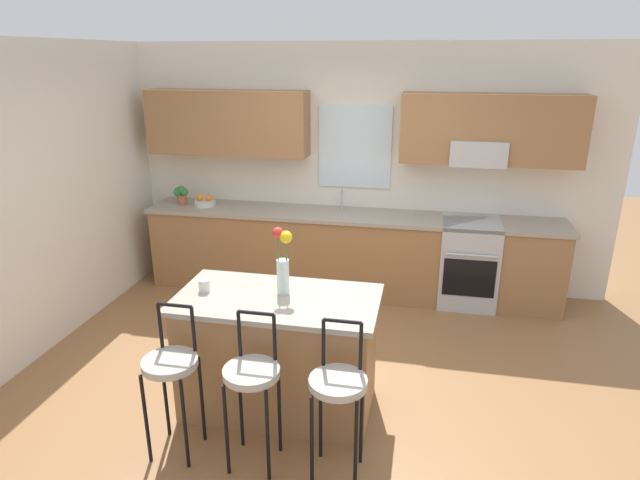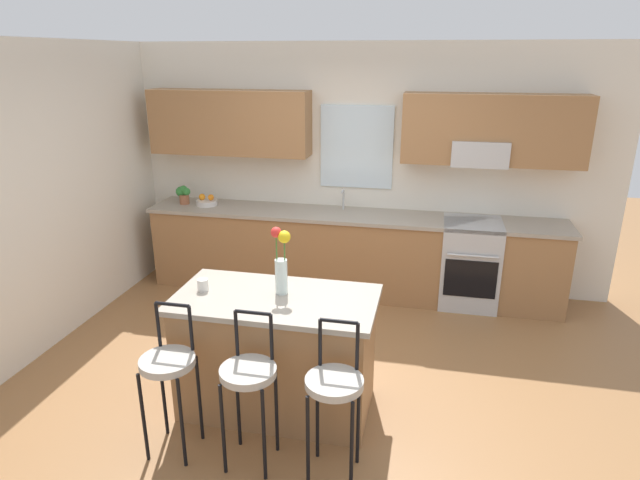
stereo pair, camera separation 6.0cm
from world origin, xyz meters
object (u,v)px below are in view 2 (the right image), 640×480
Objects in this scene: bar_stool_near at (169,368)px; potted_plant_small at (183,194)px; flower_vase at (281,262)px; fruit_bowl_oranges at (207,202)px; bar_stool_middle at (249,378)px; bar_stool_far at (334,389)px; mug_ceramic at (203,285)px; kitchen_island at (277,353)px; oven_range at (469,263)px.

bar_stool_near is 3.10m from potted_plant_small.
flower_vase is 2.63m from fruit_bowl_oranges.
potted_plant_small reaches higher than fruit_bowl_oranges.
bar_stool_middle is 0.55m from bar_stool_far.
mug_ceramic is at bearing 132.65° from bar_stool_middle.
bar_stool_middle is 2.08× the size of flower_vase.
potted_plant_small is (-1.22, 2.82, 0.41)m from bar_stool_near.
kitchen_island is 6.77× the size of potted_plant_small.
bar_stool_middle is at bearing -90.00° from kitchen_island.
bar_stool_far reaches higher than oven_range.
bar_stool_far is at bearing -52.46° from flower_vase.
flower_vase is at bearing -124.62° from oven_range.
bar_stool_far is 4.82× the size of potted_plant_small.
oven_range and kitchen_island have the same top height.
mug_ceramic is at bearing 89.95° from bar_stool_near.
potted_plant_small is at bearing 130.08° from flower_vase.
bar_stool_far is at bearing 0.00° from bar_stool_middle.
flower_vase is at bearing 8.00° from mug_ceramic.
bar_stool_near is 1.10m from bar_stool_far.
oven_range is 4.26× the size of potted_plant_small.
mug_ceramic is at bearing -172.00° from flower_vase.
bar_stool_middle is (0.00, -0.60, 0.17)m from kitchen_island.
potted_plant_small is at bearing 179.53° from oven_range.
fruit_bowl_oranges is 1.11× the size of potted_plant_small.
flower_vase is 2.09× the size of fruit_bowl_oranges.
bar_stool_near and bar_stool_far have the same top height.
bar_stool_middle is (0.55, 0.00, 0.00)m from bar_stool_near.
potted_plant_small is at bearing 128.64° from kitchen_island.
bar_stool_near is 0.55m from bar_stool_middle.
potted_plant_small is at bearing 129.48° from bar_stool_far.
oven_range is at bearing 71.44° from bar_stool_far.
fruit_bowl_oranges is at bearing 117.81° from bar_stool_middle.
fruit_bowl_oranges is 0.30m from potted_plant_small.
mug_ceramic is 0.42× the size of potted_plant_small.
bar_stool_middle is at bearing -62.19° from fruit_bowl_oranges.
potted_plant_small reaches higher than oven_range.
potted_plant_small reaches higher than bar_stool_near.
potted_plant_small reaches higher than bar_stool_middle.
bar_stool_far is (1.10, 0.00, 0.00)m from bar_stool_near.
mug_ceramic is at bearing -61.20° from potted_plant_small.
mug_ceramic is (-1.10, 0.60, 0.33)m from bar_stool_far.
fruit_bowl_oranges is at bearing 125.32° from flower_vase.
fruit_bowl_oranges is (-1.48, 2.21, 0.50)m from kitchen_island.
bar_stool_near is at bearing -130.51° from flower_vase.
kitchen_island is 0.70m from flower_vase.
bar_stool_far is (0.55, -0.60, 0.17)m from kitchen_island.
mug_ceramic is (-0.55, -0.01, 0.50)m from kitchen_island.
fruit_bowl_oranges is at bearing 179.52° from oven_range.
flower_vase reaches higher than fruit_bowl_oranges.
fruit_bowl_oranges is at bearing -0.43° from potted_plant_small.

